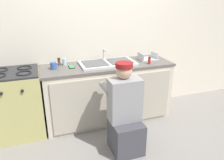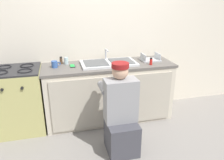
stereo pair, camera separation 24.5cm
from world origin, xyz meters
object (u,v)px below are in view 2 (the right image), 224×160
sink_double_basin (109,63)px  cell_phone (72,66)px  plumber_person (121,116)px  dish_rack_tray (150,59)px  water_glass (66,61)px  spice_bottle_red (151,61)px  stove_range (19,100)px  spice_bottle_pepper (61,60)px  coffee_mug (55,64)px

sink_double_basin → cell_phone: bearing=178.3°
plumber_person → dish_rack_tray: 1.17m
plumber_person → water_glass: size_ratio=11.04×
cell_phone → spice_bottle_red: bearing=-10.2°
sink_double_basin → plumber_person: bearing=-92.8°
stove_range → plumber_person: size_ratio=0.83×
cell_phone → water_glass: 0.16m
cell_phone → spice_bottle_pepper: 0.23m
stove_range → coffee_mug: coffee_mug is taller
sink_double_basin → cell_phone: (-0.52, 0.02, -0.01)m
cell_phone → spice_bottle_pepper: bearing=131.1°
spice_bottle_red → dish_rack_tray: (0.09, 0.22, -0.03)m
stove_range → spice_bottle_red: (1.87, -0.18, 0.48)m
dish_rack_tray → spice_bottle_pepper: size_ratio=2.67×
sink_double_basin → cell_phone: sink_double_basin is taller
stove_range → plumber_person: plumber_person is taller
plumber_person → spice_bottle_pepper: size_ratio=10.52×
water_glass → dish_rack_tray: 1.27m
stove_range → water_glass: bearing=12.7°
cell_phone → spice_bottle_pepper: spice_bottle_pepper is taller
spice_bottle_red → dish_rack_tray: dish_rack_tray is taller
water_glass → spice_bottle_pepper: (-0.07, 0.03, 0.00)m
cell_phone → water_glass: (-0.08, 0.14, 0.04)m
spice_bottle_pepper → plumber_person: bearing=-57.1°
plumber_person → spice_bottle_red: size_ratio=10.52×
sink_double_basin → dish_rack_tray: sink_double_basin is taller
coffee_mug → dish_rack_tray: bearing=0.8°
coffee_mug → spice_bottle_pepper: spice_bottle_pepper is taller
cell_phone → coffee_mug: bearing=-179.5°
stove_range → cell_phone: bearing=1.3°
water_glass → cell_phone: bearing=-61.1°
sink_double_basin → spice_bottle_red: 0.61m
coffee_mug → spice_bottle_pepper: bearing=61.8°
dish_rack_tray → water_glass: bearing=174.6°
sink_double_basin → stove_range: size_ratio=0.87×
spice_bottle_red → stove_range: bearing=174.4°
dish_rack_tray → cell_phone: bearing=-179.2°
stove_range → coffee_mug: 0.71m
sink_double_basin → spice_bottle_pepper: (-0.67, 0.19, 0.03)m
stove_range → spice_bottle_pepper: (0.61, 0.19, 0.48)m
plumber_person → coffee_mug: size_ratio=8.76×
sink_double_basin → water_glass: 0.62m
sink_double_basin → coffee_mug: (-0.76, 0.01, 0.03)m
coffee_mug → water_glass: (0.16, 0.14, 0.00)m
dish_rack_tray → spice_bottle_pepper: bearing=173.5°
coffee_mug → cell_phone: bearing=0.5°
cell_phone → spice_bottle_pepper: (-0.15, 0.17, 0.04)m
coffee_mug → spice_bottle_red: 1.36m
sink_double_basin → spice_bottle_pepper: size_ratio=7.62×
coffee_mug → dish_rack_tray: 1.43m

